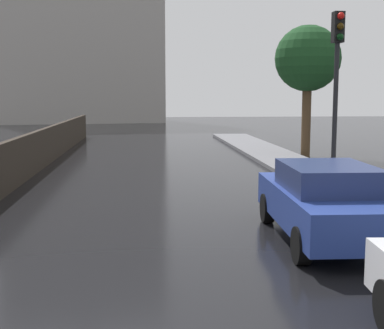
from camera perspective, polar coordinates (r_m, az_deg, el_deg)
car_blue_near_kerb at (r=10.15m, az=14.13°, el=-3.82°), size 1.94×4.33×1.44m
traffic_light at (r=13.85m, az=15.29°, el=9.73°), size 0.26×0.39×4.58m
street_tree_mid at (r=23.69m, az=12.34°, el=10.94°), size 2.82×2.82×5.66m
distant_tower at (r=54.38m, az=-12.18°, el=15.17°), size 16.71×10.21×26.31m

